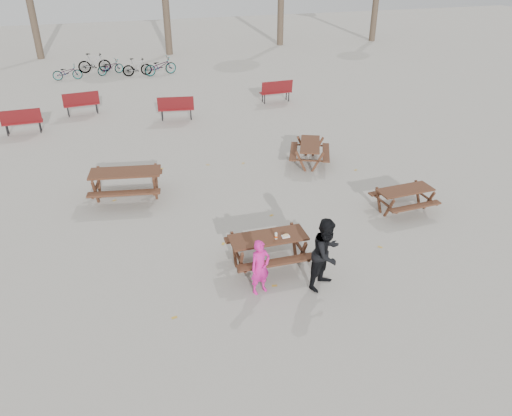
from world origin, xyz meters
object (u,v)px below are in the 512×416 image
object	(u,v)px
soda_bottle	(276,236)
child	(260,267)
adult	(326,253)
picnic_table_far	(310,153)
picnic_table_east	(404,200)
main_picnic_table	(268,243)
picnic_table_north	(127,185)
food_tray	(286,236)

from	to	relation	value
soda_bottle	child	size ratio (longest dim) A/B	0.13
adult	picnic_table_far	bearing A→B (deg)	37.34
child	picnic_table_east	size ratio (longest dim) A/B	0.82
main_picnic_table	soda_bottle	distance (m)	0.33
soda_bottle	child	distance (m)	1.03
adult	picnic_table_north	xyz separation A→B (m)	(-3.94, 5.54, -0.41)
adult	picnic_table_north	distance (m)	6.81
adult	picnic_table_far	world-z (taller)	adult
soda_bottle	picnic_table_far	world-z (taller)	soda_bottle
soda_bottle	adult	world-z (taller)	adult
food_tray	child	distance (m)	1.18
child	adult	xyz separation A→B (m)	(1.45, -0.18, 0.20)
picnic_table_east	food_tray	bearing A→B (deg)	-162.86
child	picnic_table_far	size ratio (longest dim) A/B	0.78
food_tray	adult	distance (m)	1.15
main_picnic_table	food_tray	xyz separation A→B (m)	(0.38, -0.14, 0.21)
child	picnic_table_east	bearing A→B (deg)	9.44
child	picnic_table_north	xyz separation A→B (m)	(-2.49, 5.35, -0.21)
food_tray	picnic_table_far	size ratio (longest dim) A/B	0.11
adult	picnic_table_far	xyz separation A→B (m)	(2.21, 6.44, -0.49)
adult	main_picnic_table	bearing A→B (deg)	97.16
soda_bottle	picnic_table_east	distance (m)	4.64
picnic_table_east	soda_bottle	bearing A→B (deg)	-163.81
food_tray	child	world-z (taller)	child
food_tray	picnic_table_far	bearing A→B (deg)	62.82
main_picnic_table	child	bearing A→B (deg)	-116.88
child	picnic_table_north	world-z (taller)	child
picnic_table_north	picnic_table_far	bearing A→B (deg)	17.64
child	picnic_table_north	distance (m)	5.91
main_picnic_table	picnic_table_east	distance (m)	4.71
picnic_table_far	adult	bearing A→B (deg)	-176.17
child	main_picnic_table	bearing A→B (deg)	46.96
food_tray	picnic_table_far	world-z (taller)	food_tray
child	adult	bearing A→B (deg)	-23.31
picnic_table_far	picnic_table_east	bearing A→B (deg)	-138.76
picnic_table_east	picnic_table_far	bearing A→B (deg)	104.61
food_tray	picnic_table_far	xyz separation A→B (m)	(2.80, 5.46, -0.44)
main_picnic_table	picnic_table_east	xyz separation A→B (m)	(4.48, 1.44, -0.25)
main_picnic_table	food_tray	bearing A→B (deg)	-20.02
child	picnic_table_east	xyz separation A→B (m)	(4.95, 2.37, -0.31)
picnic_table_east	picnic_table_far	world-z (taller)	picnic_table_far
child	soda_bottle	bearing A→B (deg)	35.90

